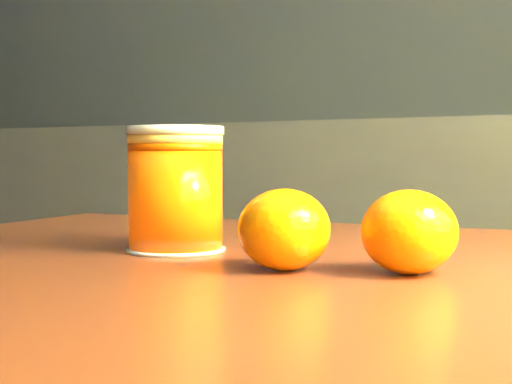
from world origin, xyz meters
The scene contains 4 objects.
kitchen_counter centered at (0.00, 1.45, 0.45)m, with size 3.15×0.60×0.90m, color #4B4B50.
juice_glass centered at (0.83, 0.12, 0.79)m, with size 0.09×0.09×0.11m.
orange_front centered at (0.97, 0.08, 0.76)m, with size 0.07×0.07×0.06m, color orange.
orange_back centered at (1.05, 0.11, 0.76)m, with size 0.07×0.07×0.06m, color orange.
Camera 1 is at (1.21, -0.38, 0.82)m, focal length 50.00 mm.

